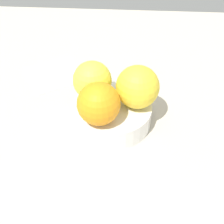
{
  "coord_description": "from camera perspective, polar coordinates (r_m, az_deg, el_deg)",
  "views": [
    {
      "loc": [
        43.99,
        2.91,
        43.24
      ],
      "look_at": [
        0.0,
        0.0,
        2.69
      ],
      "focal_mm": 47.7,
      "sensor_mm": 36.0,
      "label": 1
    }
  ],
  "objects": [
    {
      "name": "folded_napkin",
      "position": [
        0.76,
        -10.96,
        7.19
      ],
      "size": [
        16.61,
        16.61,
        0.3
      ],
      "primitive_type": "cube",
      "rotation": [
        0.0,
        0.0,
        0.53
      ],
      "color": "silver",
      "rests_on": "ground_plane"
    },
    {
      "name": "orange_in_bowl_1",
      "position": [
        0.53,
        -2.57,
        1.59
      ],
      "size": [
        7.94,
        7.94,
        7.94
      ],
      "primitive_type": "sphere",
      "color": "orange",
      "rests_on": "fruit_bowl"
    },
    {
      "name": "orange_in_bowl_0",
      "position": [
        0.59,
        -3.81,
        6.08
      ],
      "size": [
        7.72,
        7.72,
        7.72
      ],
      "primitive_type": "sphere",
      "color": "yellow",
      "rests_on": "fruit_bowl"
    },
    {
      "name": "fruit_bowl",
      "position": [
        0.6,
        -0.0,
        -0.4
      ],
      "size": [
        15.85,
        15.85,
        4.49
      ],
      "color": "white",
      "rests_on": "ground_plane"
    },
    {
      "name": "orange_in_bowl_2",
      "position": [
        0.57,
        4.92,
        4.81
      ],
      "size": [
        8.35,
        8.35,
        8.35
      ],
      "primitive_type": "sphere",
      "color": "yellow",
      "rests_on": "fruit_bowl"
    },
    {
      "name": "ground_plane",
      "position": [
        0.62,
        -0.0,
        -2.5
      ],
      "size": [
        110.0,
        110.0,
        2.0
      ],
      "primitive_type": "cube",
      "color": "#BCB29E"
    }
  ]
}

